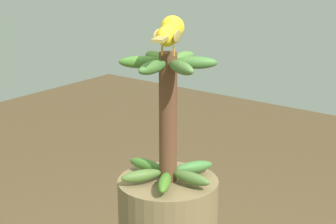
{
  "coord_description": "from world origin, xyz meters",
  "views": [
    {
      "loc": [
        -0.88,
        1.15,
        1.61
      ],
      "look_at": [
        0.0,
        0.0,
        1.17
      ],
      "focal_mm": 60.88,
      "sensor_mm": 36.0,
      "label": 1
    }
  ],
  "objects": [
    {
      "name": "perched_bird",
      "position": [
        -0.02,
        0.02,
        1.39
      ],
      "size": [
        0.1,
        0.2,
        0.09
      ],
      "color": "#C68933",
      "rests_on": "banana_bunch"
    },
    {
      "name": "banana_bunch",
      "position": [
        0.0,
        -0.0,
        1.16
      ],
      "size": [
        0.27,
        0.26,
        0.36
      ],
      "color": "brown",
      "rests_on": "banana_tree"
    }
  ]
}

